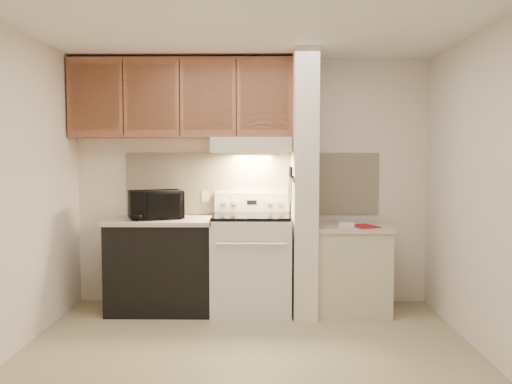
{
  "coord_description": "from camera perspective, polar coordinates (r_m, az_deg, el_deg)",
  "views": [
    {
      "loc": [
        0.11,
        -4.08,
        1.54
      ],
      "look_at": [
        0.05,
        0.75,
        1.2
      ],
      "focal_mm": 38.0,
      "sensor_mm": 36.0,
      "label": 1
    }
  ],
  "objects": [
    {
      "name": "range_hood",
      "position": [
        5.36,
        -0.47,
        4.94
      ],
      "size": [
        0.78,
        0.44,
        0.15
      ],
      "primitive_type": "cube",
      "color": "beige",
      "rests_on": "upper_cabinets"
    },
    {
      "name": "cab_gap_b",
      "position": [
        5.33,
        -8.05,
        9.86
      ],
      "size": [
        0.01,
        0.01,
        0.73
      ],
      "primitive_type": "cube",
      "color": "black",
      "rests_on": "upper_cabinets"
    },
    {
      "name": "oven_handle",
      "position": [
        4.95,
        -0.58,
        -5.51
      ],
      "size": [
        0.65,
        0.02,
        0.02
      ],
      "primitive_type": "cylinder",
      "rotation": [
        0.0,
        1.57,
        0.0
      ],
      "color": "silver",
      "rests_on": "range_body"
    },
    {
      "name": "knife_handle_d",
      "position": [
        5.28,
        3.6,
        2.18
      ],
      "size": [
        0.02,
        0.02,
        0.1
      ],
      "primitive_type": "cylinder",
      "color": "black",
      "rests_on": "knife_strip"
    },
    {
      "name": "hood_lip",
      "position": [
        5.15,
        -0.52,
        4.48
      ],
      "size": [
        0.78,
        0.04,
        0.06
      ],
      "primitive_type": "cube",
      "color": "beige",
      "rests_on": "range_hood"
    },
    {
      "name": "cab_door_b",
      "position": [
        5.38,
        -10.96,
        9.78
      ],
      "size": [
        0.46,
        0.01,
        0.63
      ],
      "primitive_type": "cube",
      "color": "brown",
      "rests_on": "upper_cabinets"
    },
    {
      "name": "cooktop",
      "position": [
        5.27,
        -0.49,
        -2.56
      ],
      "size": [
        0.74,
        0.64,
        0.03
      ],
      "primitive_type": "cube",
      "color": "black",
      "rests_on": "range_body"
    },
    {
      "name": "wall_back",
      "position": [
        5.59,
        -0.42,
        1.06
      ],
      "size": [
        3.6,
        2.5,
        0.02
      ],
      "primitive_type": "cube",
      "rotation": [
        1.57,
        0.0,
        0.0
      ],
      "color": "silver",
      "rests_on": "floor"
    },
    {
      "name": "range_knob_right_outer",
      "position": [
        5.5,
        2.48,
        -1.08
      ],
      "size": [
        0.05,
        0.02,
        0.05
      ],
      "primitive_type": "cylinder",
      "rotation": [
        1.57,
        0.0,
        0.0
      ],
      "color": "silver",
      "rests_on": "range_backguard"
    },
    {
      "name": "wall_left",
      "position": [
        4.51,
        -24.34,
        -0.02
      ],
      "size": [
        0.02,
        3.0,
        2.5
      ],
      "primitive_type": "cube",
      "color": "silver",
      "rests_on": "floor"
    },
    {
      "name": "cab_door_d",
      "position": [
        5.27,
        0.91,
        9.97
      ],
      "size": [
        0.46,
        0.01,
        0.63
      ],
      "primitive_type": "cube",
      "color": "brown",
      "rests_on": "upper_cabinets"
    },
    {
      "name": "left_countertop",
      "position": [
        5.37,
        -9.93,
        -2.97
      ],
      "size": [
        1.04,
        0.67,
        0.04
      ],
      "primitive_type": "cube",
      "color": "beige",
      "rests_on": "dishwasher_front"
    },
    {
      "name": "microwave",
      "position": [
        5.35,
        -10.51,
        -1.31
      ],
      "size": [
        0.59,
        0.49,
        0.28
      ],
      "primitive_type": "imported",
      "rotation": [
        0.0,
        0.0,
        0.36
      ],
      "color": "black",
      "rests_on": "left_countertop"
    },
    {
      "name": "cab_door_a",
      "position": [
        5.51,
        -16.6,
        9.54
      ],
      "size": [
        0.46,
        0.01,
        0.63
      ],
      "primitive_type": "cube",
      "color": "brown",
      "rests_on": "upper_cabinets"
    },
    {
      "name": "knife_blade_d",
      "position": [
        5.28,
        3.6,
        0.55
      ],
      "size": [
        0.01,
        0.04,
        0.16
      ],
      "primitive_type": "cube",
      "color": "silver",
      "rests_on": "knife_strip"
    },
    {
      "name": "range_display",
      "position": [
        5.5,
        -0.44,
        -1.08
      ],
      "size": [
        0.1,
        0.01,
        0.04
      ],
      "primitive_type": "cube",
      "color": "black",
      "rests_on": "range_backguard"
    },
    {
      "name": "dishwasher_front",
      "position": [
        5.45,
        -9.87,
        -7.73
      ],
      "size": [
        1.0,
        0.63,
        0.87
      ],
      "primitive_type": "cube",
      "color": "black",
      "rests_on": "floor"
    },
    {
      "name": "upper_cabinets",
      "position": [
        5.49,
        -7.79,
        9.7
      ],
      "size": [
        2.18,
        0.33,
        0.77
      ],
      "primitive_type": "cube",
      "color": "brown",
      "rests_on": "wall_back"
    },
    {
      "name": "range_backguard",
      "position": [
        5.54,
        -0.43,
        -1.04
      ],
      "size": [
        0.76,
        0.08,
        0.2
      ],
      "primitive_type": "cube",
      "color": "silver",
      "rests_on": "range_body"
    },
    {
      "name": "white_box",
      "position": [
        5.23,
        9.62,
        -3.39
      ],
      "size": [
        0.17,
        0.14,
        0.04
      ],
      "primitive_type": "cube",
      "rotation": [
        0.0,
        0.0,
        -0.38
      ],
      "color": "white",
      "rests_on": "right_countertop"
    },
    {
      "name": "knife_blade_b",
      "position": [
        5.12,
        3.68,
        0.33
      ],
      "size": [
        0.01,
        0.04,
        0.18
      ],
      "primitive_type": "cube",
      "color": "silver",
      "rests_on": "knife_strip"
    },
    {
      "name": "knife_handle_e",
      "position": [
        5.33,
        3.57,
        2.2
      ],
      "size": [
        0.02,
        0.02,
        0.1
      ],
      "primitive_type": "cylinder",
      "color": "black",
      "rests_on": "knife_strip"
    },
    {
      "name": "teal_jar",
      "position": [
        5.26,
        -9.6,
        -2.38
      ],
      "size": [
        0.09,
        0.09,
        0.1
      ],
      "primitive_type": "cylinder",
      "rotation": [
        0.0,
        0.0,
        0.02
      ],
      "color": "#285A4E",
      "rests_on": "left_countertop"
    },
    {
      "name": "cab_gap_c",
      "position": [
        5.28,
        -2.1,
        9.96
      ],
      "size": [
        0.01,
        0.01,
        0.73
      ],
      "primitive_type": "cube",
      "color": "black",
      "rests_on": "upper_cabinets"
    },
    {
      "name": "range_knob_right_inner",
      "position": [
        5.49,
        1.43,
        -1.08
      ],
      "size": [
        0.05,
        0.02,
        0.05
      ],
      "primitive_type": "cylinder",
      "rotation": [
        1.57,
        0.0,
        0.0
      ],
      "color": "silver",
      "rests_on": "range_backguard"
    },
    {
      "name": "partition_pillar",
      "position": [
        5.25,
        5.08,
        0.85
      ],
      "size": [
        0.22,
        0.7,
        2.5
      ],
      "primitive_type": "cube",
      "color": "silver",
      "rests_on": "floor"
    },
    {
      "name": "knife_blade_e",
      "position": [
        5.36,
        3.55,
        0.5
      ],
      "size": [
        0.01,
        0.04,
        0.18
      ],
      "primitive_type": "cube",
      "color": "silver",
      "rests_on": "knife_strip"
    },
    {
      "name": "red_folder",
      "position": [
        5.25,
        11.26,
        -3.55
      ],
      "size": [
        0.3,
        0.34,
        0.01
      ],
      "primitive_type": "cube",
      "rotation": [
        0.0,
        0.0,
        0.4
      ],
      "color": "maroon",
      "rests_on": "right_countertop"
    },
    {
      "name": "right_cab_base",
      "position": [
        5.42,
        9.92,
        -8.12
      ],
      "size": [
        0.7,
        0.6,
        0.81
      ],
      "primitive_type": "cube",
      "color": "beige",
      "rests_on": "floor"
    },
    {
      "name": "oven_window",
      "position": [
        5.03,
        -0.57,
        -7.91
      ],
      "size": [
        0.5,
        0.01,
        0.3
      ],
      "primitive_type": "cube",
      "color": "black",
      "rests_on": "range_body"
    },
    {
      "name": "pillar_trim",
      "position": [
        5.24,
        3.81,
        1.4
      ],
      "size": [
        0.01,
        0.7,
        0.04
      ],
      "primitive_type": "cube",
      "color": "brown",
      "rests_on": "partition_pillar"
    },
    {
      "name": "cab_door_c",
      "position": [
        5.3,
        -5.09,
        9.92
      ],
      "size": [
        0.46,
        0.01,
        0.63
      ],
      "primitive_type": "cube",
      "color": "brown",
      "rests_on": "upper_cabinets"
    },
    {
      "name": "ceiling",
      "position": [
        4.19,
        -0.86,
        17.27
      ],
      "size": [
        3.6,
        3.6,
        0.0
      ],
      "primitive_type": "plane",
      "rotation": [
        3.14,
        0.0,
        0.0
      ],
      "color": "white",
      "rests_on": "wall_back"
    },
    {
      "name": "knife_handle_a",
      "position": [
        5.02,
        3.74,
        2.08
      ],
      "size": [
        0.02,
        0.02,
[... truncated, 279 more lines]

